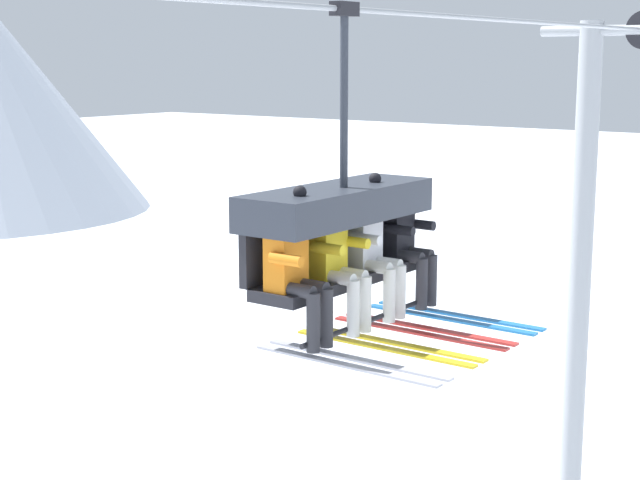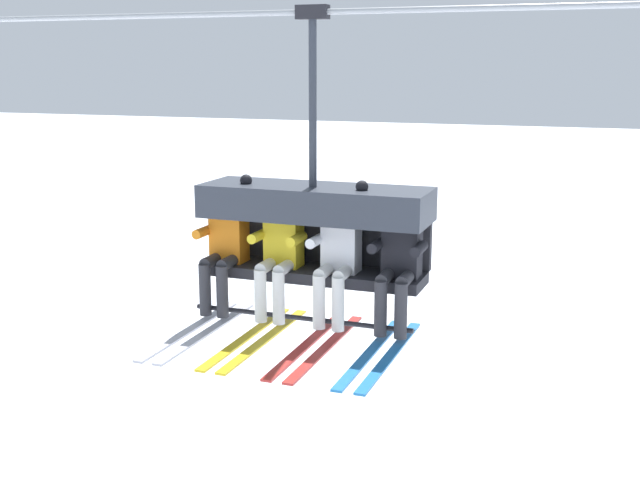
# 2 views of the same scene
# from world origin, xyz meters

# --- Properties ---
(lift_cable) EXTENTS (19.75, 0.05, 0.05)m
(lift_cable) POSITION_xyz_m (-0.11, -0.80, 8.40)
(lift_cable) COLOR #9EA3A8
(chairlift_chair) EXTENTS (2.09, 0.74, 2.72)m
(chairlift_chair) POSITION_xyz_m (1.12, -0.73, 6.60)
(chairlift_chair) COLOR #232328
(skier_orange) EXTENTS (0.48, 1.70, 1.34)m
(skier_orange) POSITION_xyz_m (0.29, -0.94, 6.32)
(skier_orange) COLOR orange
(skier_yellow) EXTENTS (0.46, 1.70, 1.23)m
(skier_yellow) POSITION_xyz_m (0.84, -0.95, 6.30)
(skier_yellow) COLOR yellow
(skier_white) EXTENTS (0.48, 1.70, 1.34)m
(skier_white) POSITION_xyz_m (1.40, -0.94, 6.32)
(skier_white) COLOR silver
(skier_black) EXTENTS (0.46, 1.70, 1.23)m
(skier_black) POSITION_xyz_m (1.96, -0.95, 6.30)
(skier_black) COLOR black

